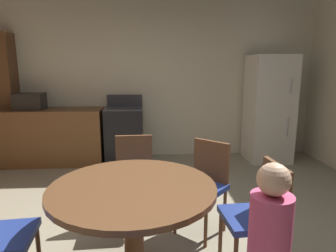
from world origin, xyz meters
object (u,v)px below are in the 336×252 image
(dining_table, at_px, (133,207))
(chair_east, at_px, (259,211))
(refrigerator, at_px, (269,109))
(chair_northeast, at_px, (204,181))
(oven_range, at_px, (125,134))
(chair_north, at_px, (134,173))
(microwave, at_px, (30,101))

(dining_table, distance_m, chair_east, 0.94)
(refrigerator, xyz_separation_m, chair_northeast, (-1.50, -2.14, -0.38))
(oven_range, distance_m, chair_northeast, 2.38)
(oven_range, height_order, chair_north, oven_range)
(microwave, bearing_deg, dining_table, -58.49)
(chair_east, distance_m, chair_north, 1.31)
(refrigerator, bearing_deg, microwave, 179.26)
(dining_table, distance_m, chair_north, 0.94)
(microwave, relative_size, chair_northeast, 0.51)
(microwave, height_order, chair_east, microwave)
(dining_table, relative_size, chair_east, 1.33)
(dining_table, height_order, chair_north, chair_north)
(microwave, xyz_separation_m, dining_table, (1.76, -2.87, -0.43))
(refrigerator, bearing_deg, chair_east, -113.49)
(microwave, xyz_separation_m, chair_northeast, (2.40, -2.19, -0.53))
(chair_northeast, xyz_separation_m, chair_north, (-0.67, 0.25, 0.00))
(dining_table, bearing_deg, oven_range, 95.57)
(refrigerator, xyz_separation_m, microwave, (-3.90, 0.05, 0.15))
(microwave, height_order, chair_north, microwave)
(chair_northeast, bearing_deg, refrigerator, -171.79)
(dining_table, height_order, chair_east, chair_east)
(refrigerator, xyz_separation_m, chair_east, (-1.20, -2.77, -0.38))
(chair_northeast, bearing_deg, chair_east, 68.35)
(refrigerator, relative_size, microwave, 4.00)
(oven_range, bearing_deg, microwave, -179.86)
(dining_table, xyz_separation_m, chair_north, (-0.03, 0.94, -0.10))
(oven_range, distance_m, microwave, 1.58)
(refrigerator, relative_size, chair_northeast, 2.02)
(chair_east, height_order, chair_north, same)
(refrigerator, height_order, chair_north, refrigerator)
(refrigerator, relative_size, chair_east, 2.02)
(microwave, bearing_deg, oven_range, 0.14)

